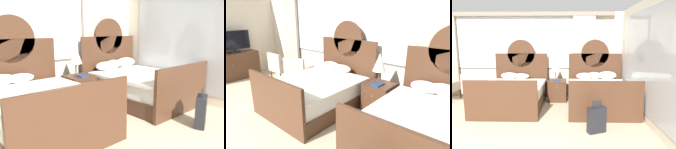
% 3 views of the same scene
% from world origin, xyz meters
% --- Properties ---
extents(wall_right_mirror, '(0.08, 4.80, 2.70)m').
position_xyz_m(wall_right_mirror, '(3.45, 1.83, 1.35)').
color(wall_right_mirror, beige).
rests_on(wall_right_mirror, ground_plane).
extents(bed_near_window, '(1.64, 2.16, 1.83)m').
position_xyz_m(bed_near_window, '(0.23, 3.01, 0.37)').
color(bed_near_window, '#472B1C').
rests_on(bed_near_window, ground_plane).
extents(bed_near_mirror, '(1.64, 2.16, 1.83)m').
position_xyz_m(bed_near_mirror, '(2.55, 3.03, 0.38)').
color(bed_near_mirror, '#472B1C').
rests_on(bed_near_mirror, ground_plane).
extents(nightstand_between_beds, '(0.54, 0.57, 0.63)m').
position_xyz_m(nightstand_between_beds, '(1.39, 3.61, 0.32)').
color(nightstand_between_beds, '#472B1C').
rests_on(nightstand_between_beds, ground_plane).
extents(table_lamp_on_nightstand, '(0.27, 0.27, 0.62)m').
position_xyz_m(table_lamp_on_nightstand, '(1.34, 3.64, 1.06)').
color(table_lamp_on_nightstand, brown).
rests_on(table_lamp_on_nightstand, nightstand_between_beds).
extents(book_on_nightstand, '(0.18, 0.26, 0.03)m').
position_xyz_m(book_on_nightstand, '(1.39, 3.51, 0.65)').
color(book_on_nightstand, navy).
rests_on(book_on_nightstand, nightstand_between_beds).
extents(suitcase_on_floor, '(0.39, 0.28, 0.64)m').
position_xyz_m(suitcase_on_floor, '(2.29, 1.40, 0.26)').
color(suitcase_on_floor, black).
rests_on(suitcase_on_floor, ground_plane).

